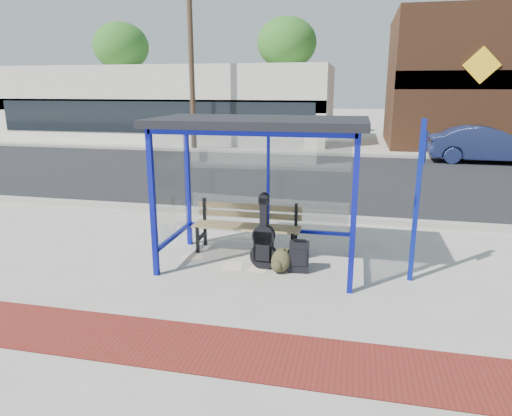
% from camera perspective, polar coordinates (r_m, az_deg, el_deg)
% --- Properties ---
extents(ground, '(120.00, 120.00, 0.00)m').
position_cam_1_polar(ground, '(7.69, 0.39, -7.13)').
color(ground, '#B2ADA0').
rests_on(ground, ground).
extents(brick_paver_strip, '(60.00, 1.00, 0.01)m').
position_cam_1_polar(brick_paver_strip, '(5.44, -5.63, -17.10)').
color(brick_paver_strip, maroon).
rests_on(brick_paver_strip, ground).
extents(curb_near, '(60.00, 0.25, 0.12)m').
position_cam_1_polar(curb_near, '(10.37, 3.75, -0.95)').
color(curb_near, gray).
rests_on(curb_near, ground).
extents(street_asphalt, '(60.00, 10.00, 0.00)m').
position_cam_1_polar(street_asphalt, '(15.32, 6.69, 3.91)').
color(street_asphalt, black).
rests_on(street_asphalt, ground).
extents(curb_far, '(60.00, 0.25, 0.12)m').
position_cam_1_polar(curb_far, '(20.32, 8.21, 6.71)').
color(curb_far, gray).
rests_on(curb_far, ground).
extents(far_sidewalk, '(60.00, 4.00, 0.01)m').
position_cam_1_polar(far_sidewalk, '(22.21, 8.59, 7.23)').
color(far_sidewalk, '#B2ADA0').
rests_on(far_sidewalk, ground).
extents(bus_shelter, '(3.30, 1.80, 2.42)m').
position_cam_1_polar(bus_shelter, '(7.24, 0.54, 8.46)').
color(bus_shelter, '#0E16A1').
rests_on(bus_shelter, ground).
extents(storefront_white, '(18.00, 6.04, 4.00)m').
position_cam_1_polar(storefront_white, '(27.09, -10.58, 12.72)').
color(storefront_white, silver).
rests_on(storefront_white, ground).
extents(storefront_brown, '(10.00, 7.08, 6.40)m').
position_cam_1_polar(storefront_brown, '(26.29, 27.69, 13.90)').
color(storefront_brown, '#59331E').
rests_on(storefront_brown, ground).
extents(tree_left, '(3.60, 3.60, 7.03)m').
position_cam_1_polar(tree_left, '(32.95, -16.50, 18.73)').
color(tree_left, '#4C3826').
rests_on(tree_left, ground).
extents(tree_mid, '(3.60, 3.60, 7.03)m').
position_cam_1_polar(tree_mid, '(29.43, 3.88, 19.81)').
color(tree_mid, '#4C3826').
rests_on(tree_mid, ground).
extents(utility_pole_west, '(1.60, 0.24, 8.00)m').
position_cam_1_polar(utility_pole_west, '(21.74, -8.09, 17.93)').
color(utility_pole_west, '#4C3826').
rests_on(utility_pole_west, ground).
extents(bench, '(1.92, 0.48, 0.91)m').
position_cam_1_polar(bench, '(8.16, -1.07, -2.00)').
color(bench, black).
rests_on(bench, ground).
extents(guitar_bag, '(0.44, 0.14, 1.19)m').
position_cam_1_polar(guitar_bag, '(7.40, 0.96, -4.39)').
color(guitar_bag, black).
rests_on(guitar_bag, ground).
extents(suitcase, '(0.33, 0.23, 0.55)m').
position_cam_1_polar(suitcase, '(7.37, 5.42, -6.09)').
color(suitcase, black).
rests_on(suitcase, ground).
extents(backpack, '(0.40, 0.38, 0.39)m').
position_cam_1_polar(backpack, '(7.34, 3.04, -6.66)').
color(backpack, '#32301C').
rests_on(backpack, ground).
extents(sign_post, '(0.13, 0.30, 2.45)m').
position_cam_1_polar(sign_post, '(7.10, 19.63, 1.81)').
color(sign_post, '#0D1E96').
rests_on(sign_post, ground).
extents(newspaper_a, '(0.44, 0.41, 0.01)m').
position_cam_1_polar(newspaper_a, '(8.09, -7.96, -6.12)').
color(newspaper_a, white).
rests_on(newspaper_a, ground).
extents(newspaper_b, '(0.39, 0.46, 0.01)m').
position_cam_1_polar(newspaper_b, '(7.63, -2.93, -7.30)').
color(newspaper_b, white).
rests_on(newspaper_b, ground).
extents(newspaper_c, '(0.35, 0.42, 0.01)m').
position_cam_1_polar(newspaper_c, '(7.55, 0.45, -7.51)').
color(newspaper_c, white).
rests_on(newspaper_c, ground).
extents(parked_car, '(4.34, 1.57, 1.42)m').
position_cam_1_polar(parked_car, '(20.14, 26.83, 7.08)').
color(parked_car, '#1B244D').
rests_on(parked_car, ground).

